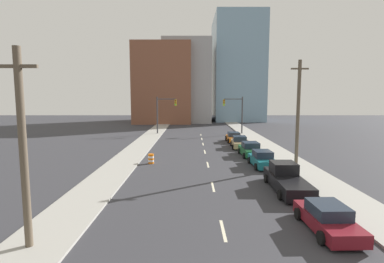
{
  "coord_description": "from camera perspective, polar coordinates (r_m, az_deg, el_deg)",
  "views": [
    {
      "loc": [
        -1.53,
        -6.15,
        6.5
      ],
      "look_at": [
        -1.34,
        30.9,
        2.2
      ],
      "focal_mm": 28.0,
      "sensor_mm": 36.0,
      "label": 1
    }
  ],
  "objects": [
    {
      "name": "sedan_orange",
      "position": [
        43.77,
        7.67,
        -1.12
      ],
      "size": [
        2.13,
        4.37,
        1.41
      ],
      "rotation": [
        0.0,
        0.0,
        0.01
      ],
      "color": "orange",
      "rests_on": "ground"
    },
    {
      "name": "building_brick_left",
      "position": [
        78.13,
        -5.67,
        8.95
      ],
      "size": [
        14.0,
        16.0,
        19.42
      ],
      "color": "brown",
      "rests_on": "ground"
    },
    {
      "name": "building_office_center",
      "position": [
        81.83,
        -1.19,
        9.3
      ],
      "size": [
        12.0,
        20.0,
        20.66
      ],
      "color": "#99999E",
      "rests_on": "ground"
    },
    {
      "name": "sidewalk_right",
      "position": [
        56.86,
        9.68,
        0.03
      ],
      "size": [
        3.2,
        98.96,
        0.13
      ],
      "color": "#9E9B93",
      "rests_on": "ground"
    },
    {
      "name": "building_glass_right",
      "position": [
        86.98,
        8.19,
        11.59
      ],
      "size": [
        13.0,
        20.0,
        28.28
      ],
      "color": "#7A9EB7",
      "rests_on": "ground"
    },
    {
      "name": "sedan_teal",
      "position": [
        28.86,
        12.98,
        -5.18
      ],
      "size": [
        2.18,
        4.5,
        1.51
      ],
      "rotation": [
        0.0,
        0.0,
        0.03
      ],
      "color": "#196B75",
      "rests_on": "ground"
    },
    {
      "name": "utility_pole_right_mid",
      "position": [
        29.33,
        19.27,
        3.41
      ],
      "size": [
        1.6,
        0.32,
        9.84
      ],
      "color": "brown",
      "rests_on": "ground"
    },
    {
      "name": "utility_pole_left_near",
      "position": [
        14.23,
        -29.78,
        -2.83
      ],
      "size": [
        1.6,
        0.32,
        8.52
      ],
      "color": "brown",
      "rests_on": "ground"
    },
    {
      "name": "sedan_tan",
      "position": [
        38.83,
        8.76,
        -2.07
      ],
      "size": [
        2.25,
        4.47,
        1.51
      ],
      "rotation": [
        0.0,
        0.0,
        -0.05
      ],
      "color": "tan",
      "rests_on": "ground"
    },
    {
      "name": "lane_stripe_at_15m",
      "position": [
        22.15,
        3.74,
        -10.45
      ],
      "size": [
        0.16,
        2.4,
        0.01
      ],
      "primitive_type": "cube",
      "color": "beige",
      "rests_on": "ground"
    },
    {
      "name": "sidewalk_left",
      "position": [
        56.41,
        -7.19,
        0.02
      ],
      "size": [
        3.2,
        98.96,
        0.13
      ],
      "color": "#9E9B93",
      "rests_on": "ground"
    },
    {
      "name": "traffic_signal_left",
      "position": [
        52.4,
        -5.93,
        4.01
      ],
      "size": [
        3.5,
        0.35,
        6.52
      ],
      "color": "#38383D",
      "rests_on": "ground"
    },
    {
      "name": "pickup_truck_black",
      "position": [
        22.25,
        17.25,
        -8.69
      ],
      "size": [
        2.29,
        6.19,
        1.81
      ],
      "rotation": [
        0.0,
        0.0,
        -0.02
      ],
      "color": "black",
      "rests_on": "ground"
    },
    {
      "name": "sedan_green",
      "position": [
        33.77,
        10.79,
        -3.4
      ],
      "size": [
        2.3,
        4.6,
        1.53
      ],
      "rotation": [
        0.0,
        0.0,
        0.04
      ],
      "color": "#1E6033",
      "rests_on": "ground"
    },
    {
      "name": "lane_stripe_at_8m",
      "position": [
        15.49,
        5.68,
        -18.22
      ],
      "size": [
        0.16,
        2.4,
        0.01
      ],
      "primitive_type": "cube",
      "color": "beige",
      "rests_on": "ground"
    },
    {
      "name": "lane_stripe_at_40m",
      "position": [
        46.42,
        1.61,
        -1.43
      ],
      "size": [
        0.16,
        2.4,
        0.01
      ],
      "primitive_type": "cube",
      "color": "beige",
      "rests_on": "ground"
    },
    {
      "name": "lane_stripe_at_45m",
      "position": [
        51.54,
        1.42,
        -0.62
      ],
      "size": [
        0.16,
        2.4,
        0.01
      ],
      "primitive_type": "cube",
      "color": "beige",
      "rests_on": "ground"
    },
    {
      "name": "sedan_maroon",
      "position": [
        16.52,
        24.14,
        -14.83
      ],
      "size": [
        2.13,
        4.47,
        1.36
      ],
      "rotation": [
        0.0,
        0.0,
        0.02
      ],
      "color": "maroon",
      "rests_on": "ground"
    },
    {
      "name": "traffic_barrel",
      "position": [
        29.64,
        -8.09,
        -5.17
      ],
      "size": [
        0.56,
        0.56,
        0.95
      ],
      "color": "orange",
      "rests_on": "ground"
    },
    {
      "name": "lane_stripe_at_22m",
      "position": [
        29.01,
        2.76,
        -6.33
      ],
      "size": [
        0.16,
        2.4,
        0.01
      ],
      "primitive_type": "cube",
      "color": "beige",
      "rests_on": "ground"
    },
    {
      "name": "lane_stripe_at_35m",
      "position": [
        41.42,
        1.83,
        -2.41
      ],
      "size": [
        0.16,
        2.4,
        0.01
      ],
      "primitive_type": "cube",
      "color": "beige",
      "rests_on": "ground"
    },
    {
      "name": "lane_stripe_at_29m",
      "position": [
        35.68,
        2.18,
        -3.87
      ],
      "size": [
        0.16,
        2.4,
        0.01
      ],
      "primitive_type": "cube",
      "color": "beige",
      "rests_on": "ground"
    },
    {
      "name": "traffic_signal_right",
      "position": [
        52.74,
        8.28,
        3.99
      ],
      "size": [
        3.5,
        0.35,
        6.52
      ],
      "color": "#38383D",
      "rests_on": "ground"
    }
  ]
}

